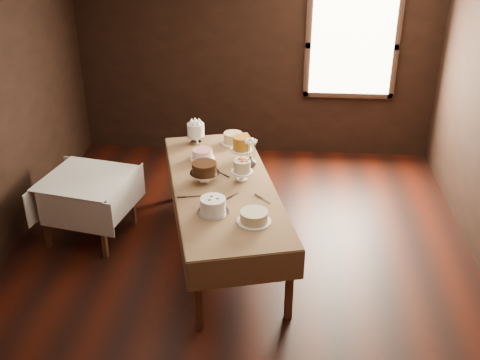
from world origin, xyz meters
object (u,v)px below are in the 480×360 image
(display_table, at_px, (223,189))
(cake_server_a, at_px, (233,196))
(cake_speckled, at_px, (233,138))
(cake_caramel, at_px, (242,150))
(cake_lattice, at_px, (202,155))
(cake_server_c, at_px, (219,172))
(cake_chocolate, at_px, (205,173))
(cake_flowers, at_px, (242,171))
(cake_server_b, at_px, (265,201))
(cake_server_e, at_px, (194,197))
(cake_meringue, at_px, (196,134))
(side_table, at_px, (86,184))
(cake_swirl, at_px, (213,206))
(flower_vase, at_px, (251,162))
(cake_cream, at_px, (254,217))

(display_table, height_order, cake_server_a, cake_server_a)
(cake_speckled, xyz_separation_m, cake_caramel, (0.14, -0.45, 0.06))
(cake_lattice, distance_m, cake_server_c, 0.39)
(cake_chocolate, relative_size, cake_flowers, 1.51)
(cake_server_b, distance_m, cake_server_e, 0.72)
(cake_meringue, bearing_deg, side_table, -141.79)
(side_table, height_order, cake_swirl, cake_swirl)
(display_table, bearing_deg, cake_server_e, -132.38)
(side_table, xyz_separation_m, cake_lattice, (1.23, 0.42, 0.20))
(side_table, relative_size, cake_caramel, 3.53)
(cake_server_b, bearing_deg, cake_caramel, 157.15)
(cake_swirl, distance_m, cake_server_e, 0.38)
(cake_flowers, xyz_separation_m, cake_swirl, (-0.22, -0.69, -0.03))
(display_table, distance_m, cake_swirl, 0.60)
(cake_server_a, bearing_deg, cake_caramel, 35.22)
(cake_caramel, bearing_deg, side_table, -165.61)
(cake_server_c, relative_size, flower_vase, 1.93)
(cake_flowers, bearing_deg, cake_server_a, -100.40)
(side_table, bearing_deg, cake_caramel, 14.39)
(cake_lattice, bearing_deg, cake_server_c, -55.71)
(cake_cream, distance_m, cake_server_e, 0.76)
(cake_speckled, relative_size, cake_swirl, 0.91)
(cake_caramel, height_order, cake_server_a, cake_caramel)
(cake_chocolate, height_order, cake_server_b, cake_chocolate)
(cake_server_a, bearing_deg, flower_vase, 25.25)
(cake_meringue, bearing_deg, cake_server_b, -56.75)
(cake_server_c, distance_m, cake_server_e, 0.58)
(cake_server_b, height_order, cake_server_e, same)
(cake_meringue, relative_size, cake_swirl, 0.92)
(cake_speckled, bearing_deg, cake_flowers, -79.23)
(cake_speckled, bearing_deg, cake_swirl, -91.55)
(display_table, distance_m, flower_vase, 0.51)
(cake_server_e, bearing_deg, cake_lattice, 79.53)
(cake_speckled, bearing_deg, cake_server_b, -72.15)
(cake_meringue, height_order, cake_chocolate, cake_meringue)
(cake_cream, relative_size, cake_server_c, 1.32)
(cake_lattice, relative_size, cake_cream, 0.95)
(cake_cream, bearing_deg, cake_speckled, 101.25)
(side_table, relative_size, cake_server_b, 4.32)
(cake_server_c, bearing_deg, cake_meringue, -24.15)
(cake_caramel, xyz_separation_m, cake_flowers, (0.04, -0.48, -0.02))
(cake_caramel, height_order, flower_vase, cake_caramel)
(flower_vase, bearing_deg, cake_lattice, 164.04)
(cake_lattice, height_order, cake_server_c, cake_lattice)
(cake_lattice, relative_size, cake_server_e, 1.25)
(cake_cream, bearing_deg, side_table, 154.92)
(cake_server_b, xyz_separation_m, cake_server_c, (-0.53, 0.58, 0.00))
(display_table, relative_size, cake_caramel, 9.46)
(display_table, height_order, cake_flowers, cake_flowers)
(side_table, distance_m, cake_server_c, 1.46)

